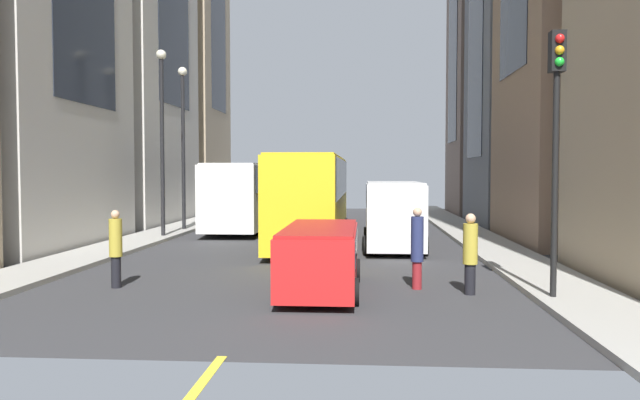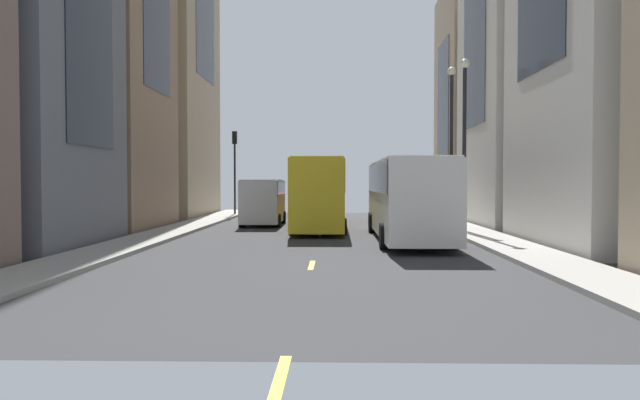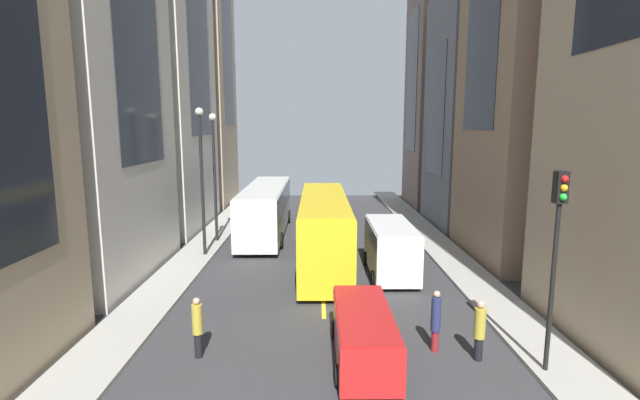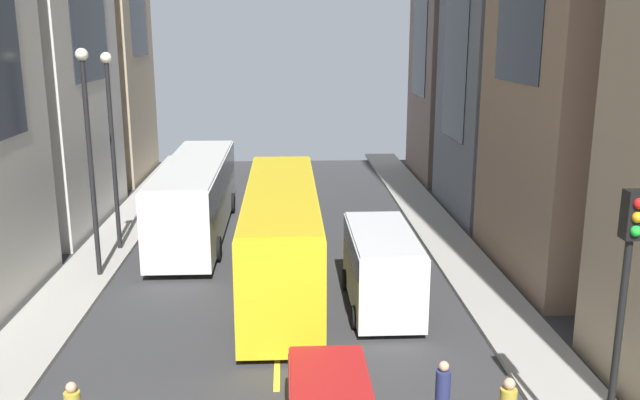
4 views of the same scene
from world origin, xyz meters
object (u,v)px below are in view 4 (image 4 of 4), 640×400
at_px(city_bus_white, 196,191).
at_px(delivery_van_white, 382,263).
at_px(traffic_light_near_corner, 625,286).
at_px(streetcar_yellow, 281,227).

bearing_deg(city_bus_white, delivery_van_white, -50.50).
bearing_deg(city_bus_white, traffic_light_near_corner, -60.27).
xyz_separation_m(city_bus_white, streetcar_yellow, (3.84, -6.39, 0.12)).
height_order(streetcar_yellow, traffic_light_near_corner, traffic_light_near_corner).
bearing_deg(city_bus_white, streetcar_yellow, -59.00).
height_order(streetcar_yellow, delivery_van_white, streetcar_yellow).
height_order(city_bus_white, delivery_van_white, city_bus_white).
distance_m(streetcar_yellow, traffic_light_near_corner, 13.37).
height_order(city_bus_white, streetcar_yellow, streetcar_yellow).
height_order(city_bus_white, traffic_light_near_corner, traffic_light_near_corner).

